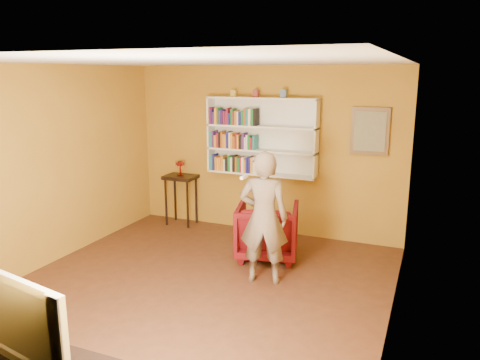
# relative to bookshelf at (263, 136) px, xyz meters

# --- Properties ---
(room_shell) EXTENTS (5.30, 5.80, 2.88)m
(room_shell) POSITION_rel_bookshelf_xyz_m (0.00, -2.41, -0.58)
(room_shell) COLOR #432415
(room_shell) RESTS_ON ground
(bookshelf) EXTENTS (1.80, 0.29, 1.23)m
(bookshelf) POSITION_rel_bookshelf_xyz_m (0.00, 0.00, 0.00)
(bookshelf) COLOR white
(bookshelf) RESTS_ON room_shell
(books_row_lower) EXTENTS (0.95, 0.19, 0.27)m
(books_row_lower) POSITION_rel_bookshelf_xyz_m (-0.38, -0.11, -0.46)
(books_row_lower) COLOR #22757E
(books_row_lower) RESTS_ON bookshelf
(books_row_middle) EXTENTS (0.79, 0.19, 0.27)m
(books_row_middle) POSITION_rel_bookshelf_xyz_m (-0.48, -0.11, -0.08)
(books_row_middle) COLOR #22757E
(books_row_middle) RESTS_ON bookshelf
(books_row_upper) EXTENTS (0.80, 0.19, 0.27)m
(books_row_upper) POSITION_rel_bookshelf_xyz_m (-0.45, -0.11, 0.30)
(books_row_upper) COLOR maroon
(books_row_upper) RESTS_ON bookshelf
(ornament_left) EXTENTS (0.08, 0.08, 0.11)m
(ornament_left) POSITION_rel_bookshelf_xyz_m (-0.48, -0.06, 0.67)
(ornament_left) COLOR gold
(ornament_left) RESTS_ON bookshelf
(ornament_centre) EXTENTS (0.08, 0.08, 0.11)m
(ornament_centre) POSITION_rel_bookshelf_xyz_m (-0.10, -0.06, 0.67)
(ornament_centre) COLOR maroon
(ornament_centre) RESTS_ON bookshelf
(ornament_right) EXTENTS (0.09, 0.09, 0.12)m
(ornament_right) POSITION_rel_bookshelf_xyz_m (0.35, -0.06, 0.68)
(ornament_right) COLOR slate
(ornament_right) RESTS_ON bookshelf
(framed_painting) EXTENTS (0.55, 0.05, 0.70)m
(framed_painting) POSITION_rel_bookshelf_xyz_m (1.65, 0.05, 0.16)
(framed_painting) COLOR #573A18
(framed_painting) RESTS_ON room_shell
(console_table) EXTENTS (0.53, 0.40, 0.87)m
(console_table) POSITION_rel_bookshelf_xyz_m (-1.44, -0.16, -0.88)
(console_table) COLOR black
(console_table) RESTS_ON ground
(ruby_lustre) EXTENTS (0.16, 0.16, 0.26)m
(ruby_lustre) POSITION_rel_bookshelf_xyz_m (-1.44, -0.16, -0.54)
(ruby_lustre) COLOR maroon
(ruby_lustre) RESTS_ON console_table
(armchair) EXTENTS (1.02, 1.04, 0.79)m
(armchair) POSITION_rel_bookshelf_xyz_m (0.45, -1.00, -1.20)
(armchair) COLOR #4C050E
(armchair) RESTS_ON ground
(person) EXTENTS (0.68, 0.52, 1.67)m
(person) POSITION_rel_bookshelf_xyz_m (0.67, -1.77, -0.76)
(person) COLOR #6D5D50
(person) RESTS_ON ground
(game_remote) EXTENTS (0.04, 0.15, 0.04)m
(game_remote) POSITION_rel_bookshelf_xyz_m (0.49, -2.00, -0.21)
(game_remote) COLOR white
(game_remote) RESTS_ON person
(television) EXTENTS (1.21, 0.38, 0.69)m
(television) POSITION_rel_bookshelf_xyz_m (-0.15, -4.66, -0.76)
(television) COLOR black
(television) RESTS_ON tv_cabinet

